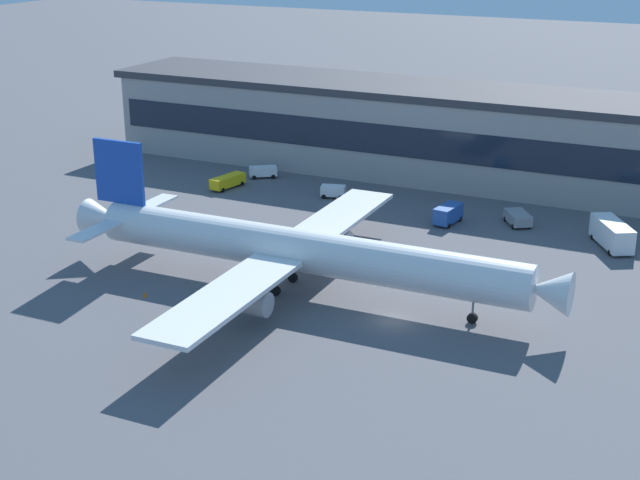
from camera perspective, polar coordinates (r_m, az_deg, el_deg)
ground_plane at (r=95.98m, az=4.61°, el=-5.08°), size 600.00×600.00×0.00m
terminal_building at (r=144.80m, az=12.88°, el=6.09°), size 143.28×18.45×14.46m
airliner at (r=101.22m, az=-1.47°, el=-0.63°), size 59.23×51.00×15.09m
belt_loader at (r=142.47m, az=-5.79°, el=3.73°), size 3.13×6.66×1.95m
pushback_tractor at (r=127.44m, az=12.35°, el=1.38°), size 4.81×5.44×1.75m
crew_van at (r=126.30m, az=8.08°, el=1.68°), size 2.88×5.45×2.55m
baggage_tug at (r=136.77m, az=0.80°, el=3.12°), size 4.01×2.92×1.85m
fuel_truck at (r=121.92m, az=17.85°, el=0.44°), size 6.70×8.65×3.35m
follow_me_car at (r=147.67m, az=-3.57°, el=4.34°), size 4.69×4.09×1.85m
traffic_cone_0 at (r=103.29m, az=-10.94°, el=-3.36°), size 0.47×0.47×0.58m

